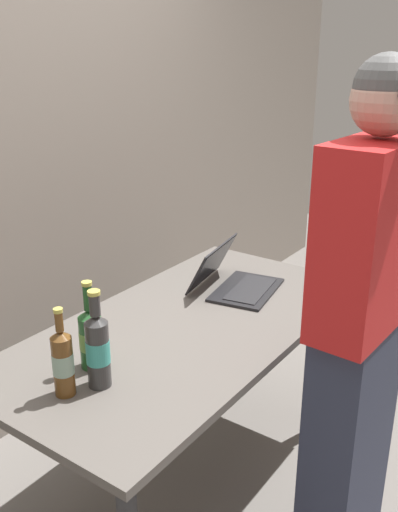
# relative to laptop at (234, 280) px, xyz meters

# --- Properties ---
(ground_plane) EXTENTS (8.00, 8.00, 0.00)m
(ground_plane) POSITION_rel_laptop_xyz_m (-0.38, -0.03, -0.79)
(ground_plane) COLOR slate
(ground_plane) RESTS_ON ground
(desk) EXTENTS (1.57, 0.80, 0.75)m
(desk) POSITION_rel_laptop_xyz_m (-0.38, -0.03, -0.13)
(desk) COLOR #56514C
(desk) RESTS_ON ground
(laptop) EXTENTS (0.40, 0.39, 0.20)m
(laptop) POSITION_rel_laptop_xyz_m (0.00, 0.00, 0.00)
(laptop) COLOR black
(laptop) RESTS_ON desk
(beer_bottle_dark) EXTENTS (0.08, 0.08, 0.30)m
(beer_bottle_dark) POSITION_rel_laptop_xyz_m (-0.81, 0.05, 0.07)
(beer_bottle_dark) COLOR #1E5123
(beer_bottle_dark) RESTS_ON desk
(beer_bottle_brown) EXTENTS (0.06, 0.06, 0.29)m
(beer_bottle_brown) POSITION_rel_laptop_xyz_m (-0.97, -0.00, 0.07)
(beer_bottle_brown) COLOR brown
(beer_bottle_brown) RESTS_ON desk
(beer_bottle_amber) EXTENTS (0.07, 0.07, 0.32)m
(beer_bottle_amber) POSITION_rel_laptop_xyz_m (-0.87, -0.05, 0.09)
(beer_bottle_amber) COLOR #333333
(beer_bottle_amber) RESTS_ON desk
(person_figure) EXTENTS (0.44, 0.27, 1.73)m
(person_figure) POSITION_rel_laptop_xyz_m (-0.37, -0.69, 0.09)
(person_figure) COLOR #2D3347
(person_figure) RESTS_ON ground
(back_wall) EXTENTS (6.00, 0.10, 2.60)m
(back_wall) POSITION_rel_laptop_xyz_m (-0.38, 0.90, 0.51)
(back_wall) COLOR gray
(back_wall) RESTS_ON ground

